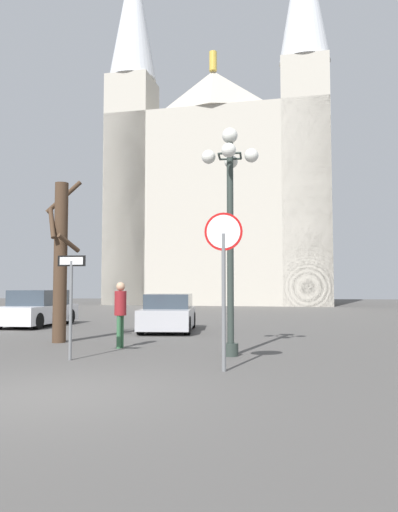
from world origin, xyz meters
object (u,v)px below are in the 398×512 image
(bare_tree, at_px, (60,258))
(cathedral, at_px, (220,187))
(street_lamp, at_px, (230,203))
(parked_car_near_silver, at_px, (169,313))
(one_way_arrow_sign, at_px, (71,294))
(stop_sign, at_px, (224,260))
(pedestrian_walking, at_px, (120,308))
(parked_car_far_white, at_px, (37,309))

(bare_tree, bearing_deg, cathedral, 85.86)
(street_lamp, bearing_deg, parked_car_near_silver, 112.88)
(cathedral, height_order, street_lamp, cathedral)
(one_way_arrow_sign, height_order, parked_car_near_silver, one_way_arrow_sign)
(bare_tree, bearing_deg, parked_car_near_silver, 58.14)
(stop_sign, bearing_deg, pedestrian_walking, 132.76)
(street_lamp, height_order, bare_tree, street_lamp)
(stop_sign, height_order, street_lamp, street_lamp)
(bare_tree, distance_m, parked_car_far_white, 6.85)
(cathedral, relative_size, street_lamp, 6.55)
(one_way_arrow_sign, distance_m, parked_car_near_silver, 7.45)
(cathedral, bearing_deg, parked_car_far_white, -102.05)
(bare_tree, bearing_deg, parked_car_far_white, 120.73)
(bare_tree, xyz_separation_m, parked_car_near_silver, (2.53, 4.07, -1.84))
(parked_car_far_white, distance_m, pedestrian_walking, 8.74)
(bare_tree, relative_size, parked_car_near_silver, 1.18)
(stop_sign, height_order, one_way_arrow_sign, stop_sign)
(stop_sign, bearing_deg, parked_car_near_silver, 107.42)
(stop_sign, bearing_deg, street_lamp, 89.44)
(parked_car_near_silver, bearing_deg, cathedral, 90.35)
(parked_car_far_white, bearing_deg, pedestrian_walking, -50.62)
(street_lamp, bearing_deg, pedestrian_walking, 159.21)
(cathedral, xyz_separation_m, one_way_arrow_sign, (-0.71, -35.83, -9.89))
(cathedral, height_order, pedestrian_walking, cathedral)
(stop_sign, relative_size, bare_tree, 0.62)
(one_way_arrow_sign, bearing_deg, parked_car_far_white, 119.30)
(parked_car_near_silver, bearing_deg, one_way_arrow_sign, -96.86)
(one_way_arrow_sign, xyz_separation_m, street_lamp, (3.53, 1.07, 2.17))
(parked_car_far_white, bearing_deg, one_way_arrow_sign, -60.70)
(bare_tree, distance_m, pedestrian_walking, 2.79)
(stop_sign, xyz_separation_m, pedestrian_walking, (-3.00, 3.25, -1.08))
(cathedral, distance_m, bare_tree, 33.83)
(stop_sign, relative_size, parked_car_near_silver, 0.74)
(pedestrian_walking, bearing_deg, cathedral, 89.66)
(parked_car_far_white, bearing_deg, bare_tree, -59.27)
(street_lamp, height_order, parked_car_near_silver, street_lamp)
(parked_car_far_white, bearing_deg, cathedral, 77.95)
(cathedral, distance_m, pedestrian_walking, 35.16)
(cathedral, height_order, stop_sign, cathedral)
(street_lamp, distance_m, parked_car_far_white, 12.01)
(cathedral, distance_m, stop_sign, 38.10)
(street_lamp, height_order, pedestrian_walking, street_lamp)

